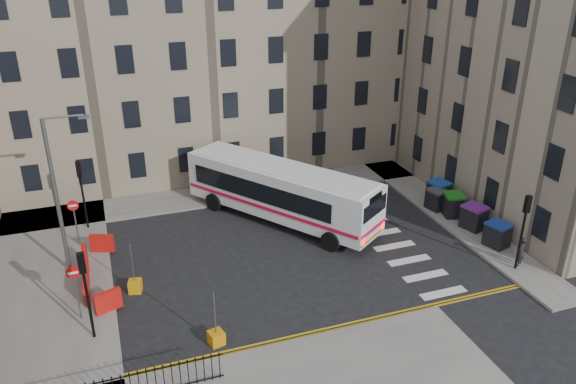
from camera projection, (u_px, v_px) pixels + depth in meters
ground at (320, 248)px, 31.00m from camera, size 120.00×120.00×0.00m
pavement_north at (184, 199)px, 36.54m from camera, size 36.00×3.20×0.15m
pavement_east at (422, 195)px, 37.12m from camera, size 2.40×26.00×0.15m
pavement_west at (49, 284)px, 27.60m from camera, size 6.00×22.00×0.15m
terrace_north at (143, 49)px, 38.63m from camera, size 38.30×10.80×17.20m
corner_east at (560, 37)px, 37.06m from camera, size 17.80×24.30×19.20m
traffic_light_east at (524, 221)px, 27.69m from camera, size 0.28×0.22×4.10m
traffic_light_nw at (81, 185)px, 31.77m from camera, size 0.28×0.22×4.10m
traffic_light_sw at (85, 283)px, 22.75m from camera, size 0.28×0.22×4.10m
streetlamp at (56, 195)px, 27.00m from camera, size 0.50×0.22×8.14m
no_entry_north at (74, 213)px, 30.23m from camera, size 0.60×0.08×3.00m
no_entry_south at (75, 282)px, 24.22m from camera, size 0.60×0.08×3.00m
roadworks_barriers at (93, 272)px, 27.58m from camera, size 1.66×6.26×1.00m
bus at (281, 190)px, 33.31m from camera, size 9.42×11.81×3.39m
wheelie_bin_a at (497, 234)px, 30.67m from camera, size 1.38×1.48×1.35m
wheelie_bin_b at (474, 217)px, 32.52m from camera, size 1.45×1.56×1.42m
wheelie_bin_c at (453, 205)px, 34.02m from camera, size 1.41×1.53×1.41m
wheelie_bin_d at (436, 199)px, 34.90m from camera, size 1.23×1.34×1.27m
wheelie_bin_e at (438, 192)px, 35.77m from camera, size 1.39×1.50×1.39m
pedestrian at (521, 251)px, 28.78m from camera, size 0.70×0.63×1.60m
bollard_yellow at (135, 286)px, 27.06m from camera, size 0.73×0.73×0.60m
bollard_chevron at (216, 338)px, 23.56m from camera, size 0.72×0.72×0.60m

